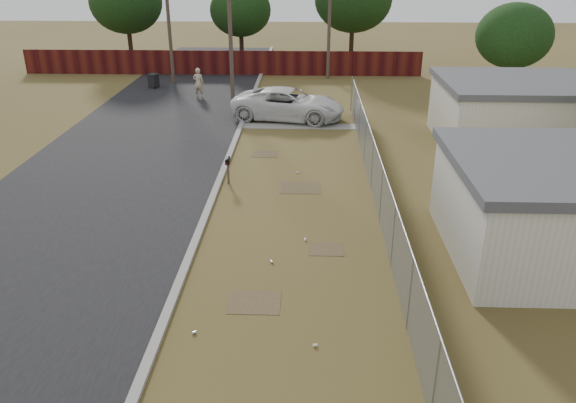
{
  "coord_description": "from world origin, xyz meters",
  "views": [
    {
      "loc": [
        0.55,
        -17.55,
        8.6
      ],
      "look_at": [
        -0.05,
        -0.81,
        1.1
      ],
      "focal_mm": 35.0,
      "sensor_mm": 36.0,
      "label": 1
    }
  ],
  "objects_px": {
    "pickup_truck": "(288,104)",
    "trash_bin": "(153,81)",
    "pedestrian": "(198,83)",
    "mailbox": "(228,163)"
  },
  "relations": [
    {
      "from": "pickup_truck",
      "to": "pedestrian",
      "type": "bearing_deg",
      "value": 61.04
    },
    {
      "from": "pedestrian",
      "to": "mailbox",
      "type": "bearing_deg",
      "value": 111.88
    },
    {
      "from": "mailbox",
      "to": "pedestrian",
      "type": "distance_m",
      "value": 14.94
    },
    {
      "from": "pedestrian",
      "to": "trash_bin",
      "type": "height_order",
      "value": "pedestrian"
    },
    {
      "from": "pickup_truck",
      "to": "trash_bin",
      "type": "distance_m",
      "value": 12.09
    },
    {
      "from": "mailbox",
      "to": "trash_bin",
      "type": "distance_m",
      "value": 18.6
    },
    {
      "from": "pickup_truck",
      "to": "trash_bin",
      "type": "relative_size",
      "value": 6.44
    },
    {
      "from": "trash_bin",
      "to": "pedestrian",
      "type": "bearing_deg",
      "value": -35.94
    },
    {
      "from": "mailbox",
      "to": "trash_bin",
      "type": "relative_size",
      "value": 1.17
    },
    {
      "from": "pedestrian",
      "to": "pickup_truck",
      "type": "bearing_deg",
      "value": 147.45
    }
  ]
}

